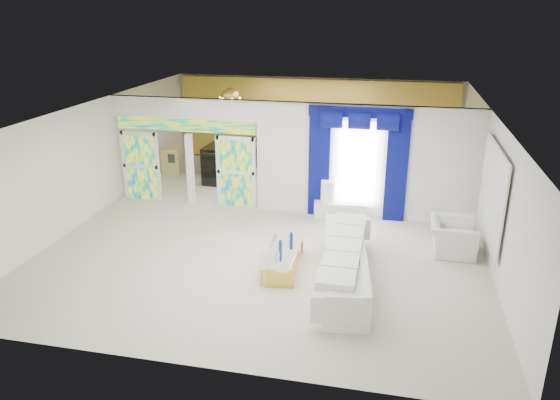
% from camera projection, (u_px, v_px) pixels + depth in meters
% --- Properties ---
extents(floor, '(12.00, 12.00, 0.00)m').
position_uv_depth(floor, '(279.00, 223.00, 13.89)').
color(floor, '#B7AF9E').
rests_on(floor, ground).
extents(dividing_wall, '(5.70, 0.18, 3.00)m').
position_uv_depth(dividing_wall, '(368.00, 162.00, 13.86)').
color(dividing_wall, white).
rests_on(dividing_wall, ground).
extents(dividing_header, '(4.30, 0.18, 0.55)m').
position_uv_depth(dividing_header, '(184.00, 108.00, 14.45)').
color(dividing_header, white).
rests_on(dividing_header, dividing_wall).
extents(stained_panel_left, '(0.95, 0.04, 2.00)m').
position_uv_depth(stained_panel_left, '(141.00, 166.00, 15.33)').
color(stained_panel_left, '#994C3F').
rests_on(stained_panel_left, ground).
extents(stained_panel_right, '(0.95, 0.04, 2.00)m').
position_uv_depth(stained_panel_right, '(236.00, 172.00, 14.75)').
color(stained_panel_right, '#994C3F').
rests_on(stained_panel_right, ground).
extents(stained_transom, '(4.00, 0.05, 0.35)m').
position_uv_depth(stained_transom, '(185.00, 125.00, 14.61)').
color(stained_transom, '#994C3F').
rests_on(stained_transom, dividing_header).
extents(window_pane, '(1.00, 0.02, 2.30)m').
position_uv_depth(window_pane, '(357.00, 165.00, 13.84)').
color(window_pane, white).
rests_on(window_pane, dividing_wall).
extents(blue_drape_left, '(0.55, 0.10, 2.80)m').
position_uv_depth(blue_drape_left, '(319.00, 165.00, 14.03)').
color(blue_drape_left, '#060343').
rests_on(blue_drape_left, ground).
extents(blue_drape_right, '(0.55, 0.10, 2.80)m').
position_uv_depth(blue_drape_right, '(397.00, 169.00, 13.63)').
color(blue_drape_right, '#060343').
rests_on(blue_drape_right, ground).
extents(blue_pelmet, '(2.60, 0.12, 0.25)m').
position_uv_depth(blue_pelmet, '(360.00, 112.00, 13.34)').
color(blue_pelmet, '#060343').
rests_on(blue_pelmet, dividing_wall).
extents(wall_mirror, '(0.04, 2.70, 1.90)m').
position_uv_depth(wall_mirror, '(493.00, 193.00, 11.45)').
color(wall_mirror, white).
rests_on(wall_mirror, ground).
extents(gold_curtains, '(9.70, 0.12, 2.90)m').
position_uv_depth(gold_curtains, '(315.00, 121.00, 18.79)').
color(gold_curtains, gold).
rests_on(gold_curtains, ground).
extents(white_sofa, '(1.29, 3.87, 0.72)m').
position_uv_depth(white_sofa, '(345.00, 265.00, 10.86)').
color(white_sofa, silver).
rests_on(white_sofa, ground).
extents(coffee_table, '(0.81, 1.84, 0.39)m').
position_uv_depth(coffee_table, '(283.00, 260.00, 11.46)').
color(coffee_table, gold).
rests_on(coffee_table, ground).
extents(console_table, '(1.33, 0.58, 0.43)m').
position_uv_depth(console_table, '(338.00, 210.00, 14.20)').
color(console_table, silver).
rests_on(console_table, ground).
extents(table_lamp, '(0.36, 0.36, 0.58)m').
position_uv_depth(table_lamp, '(328.00, 191.00, 14.09)').
color(table_lamp, white).
rests_on(table_lamp, console_table).
extents(armchair, '(1.04, 1.19, 0.76)m').
position_uv_depth(armchair, '(452.00, 237.00, 12.16)').
color(armchair, silver).
rests_on(armchair, ground).
extents(grand_piano, '(1.53, 1.94, 0.95)m').
position_uv_depth(grand_piano, '(231.00, 157.00, 18.13)').
color(grand_piano, black).
rests_on(grand_piano, ground).
extents(piano_bench, '(0.88, 0.38, 0.29)m').
position_uv_depth(piano_bench, '(216.00, 181.00, 16.77)').
color(piano_bench, black).
rests_on(piano_bench, ground).
extents(tv_console, '(0.67, 0.62, 0.85)m').
position_uv_depth(tv_console, '(171.00, 161.00, 17.94)').
color(tv_console, tan).
rests_on(tv_console, ground).
extents(chandelier, '(0.60, 0.60, 0.60)m').
position_uv_depth(chandelier, '(230.00, 97.00, 16.56)').
color(chandelier, gold).
rests_on(chandelier, ceiling).
extents(decanters, '(0.22, 0.96, 0.23)m').
position_uv_depth(decanters, '(283.00, 247.00, 11.40)').
color(decanters, navy).
rests_on(decanters, coffee_table).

